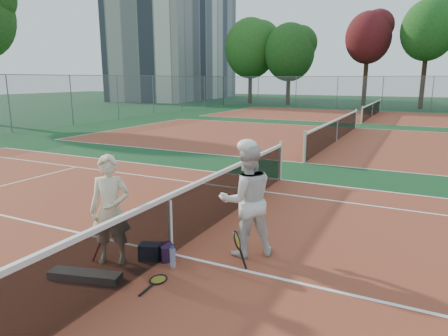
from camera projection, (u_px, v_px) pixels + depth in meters
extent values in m
plane|color=#0F391B|center=(171.00, 254.00, 6.49)|extent=(130.00, 130.00, 0.00)
cube|color=brown|center=(171.00, 254.00, 6.49)|extent=(23.77, 10.97, 0.01)
cube|color=brown|center=(336.00, 141.00, 18.28)|extent=(23.77, 10.97, 0.01)
cube|color=brown|center=(372.00, 116.00, 30.08)|extent=(23.77, 10.97, 0.01)
cube|color=beige|center=(178.00, 44.00, 55.45)|extent=(12.96, 23.18, 15.00)
imported|color=beige|center=(110.00, 210.00, 6.04)|extent=(0.73, 0.63, 1.69)
imported|color=silver|center=(247.00, 200.00, 6.31)|extent=(1.12, 1.09, 1.82)
cube|color=black|center=(150.00, 252.00, 6.28)|extent=(0.38, 0.31, 0.26)
cube|color=black|center=(166.00, 252.00, 6.28)|extent=(0.36, 0.35, 0.24)
cube|color=slate|center=(85.00, 276.00, 5.67)|extent=(1.09, 0.51, 0.11)
cylinder|color=#C5DFFA|center=(173.00, 258.00, 6.00)|extent=(0.09, 0.09, 0.30)
cylinder|color=#382314|center=(250.00, 82.00, 45.61)|extent=(0.44, 0.44, 4.89)
ellipsoid|color=#1D4F16|center=(251.00, 48.00, 44.81)|extent=(5.78, 5.78, 6.65)
cylinder|color=#382314|center=(288.00, 84.00, 43.23)|extent=(0.44, 0.44, 4.43)
ellipsoid|color=#164313|center=(289.00, 52.00, 42.51)|extent=(5.30, 5.30, 6.10)
cylinder|color=#382314|center=(365.00, 80.00, 39.75)|extent=(0.44, 0.44, 5.36)
ellipsoid|color=#490F13|center=(368.00, 38.00, 38.87)|extent=(4.36, 4.36, 5.01)
cylinder|color=#382314|center=(423.00, 78.00, 37.08)|extent=(0.44, 0.44, 5.68)
ellipsoid|color=#154C16|center=(428.00, 30.00, 36.15)|extent=(4.78, 4.78, 5.50)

